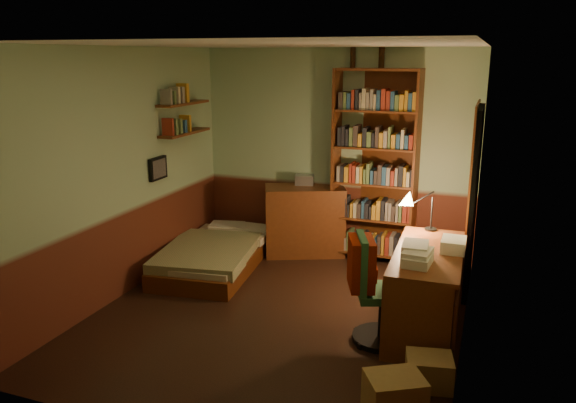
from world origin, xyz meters
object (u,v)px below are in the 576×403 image
(mini_stereo, at_px, (304,180))
(desk_lamp, at_px, (433,201))
(cardboard_box_b, at_px, (429,371))
(office_chair, at_px, (383,287))
(cardboard_box_a, at_px, (395,395))
(dresser, at_px, (305,220))
(bookshelf, at_px, (375,168))
(bed, at_px, (215,246))
(desk, at_px, (426,290))

(mini_stereo, bearing_deg, desk_lamp, -45.73)
(mini_stereo, height_order, cardboard_box_b, mini_stereo)
(mini_stereo, height_order, desk_lamp, desk_lamp)
(office_chair, xyz_separation_m, cardboard_box_a, (0.30, -1.02, -0.37))
(office_chair, distance_m, cardboard_box_a, 1.13)
(dresser, relative_size, bookshelf, 0.42)
(bed, bearing_deg, bookshelf, 22.04)
(desk, xyz_separation_m, desk_lamp, (-0.06, 0.66, 0.70))
(cardboard_box_a, bearing_deg, desk, 88.38)
(office_chair, bearing_deg, bed, 133.54)
(desk, xyz_separation_m, cardboard_box_b, (0.15, -0.96, -0.26))
(desk_lamp, bearing_deg, desk, -85.80)
(dresser, relative_size, cardboard_box_b, 2.84)
(bed, relative_size, bookshelf, 0.76)
(bed, distance_m, bookshelf, 2.17)
(bed, xyz_separation_m, desk_lamp, (2.53, -0.07, 0.82))
(dresser, xyz_separation_m, cardboard_box_a, (1.69, -2.99, -0.29))
(bookshelf, bearing_deg, mini_stereo, -178.82)
(desk_lamp, height_order, cardboard_box_b, desk_lamp)
(desk_lamp, bearing_deg, cardboard_box_a, -90.38)
(cardboard_box_b, bearing_deg, bed, 148.42)
(dresser, xyz_separation_m, desk_lamp, (1.67, -0.93, 0.64))
(desk_lamp, xyz_separation_m, cardboard_box_a, (0.02, -2.06, -0.94))
(desk_lamp, relative_size, cardboard_box_b, 1.78)
(bed, bearing_deg, office_chair, -32.73)
(bed, height_order, mini_stereo, mini_stereo)
(dresser, height_order, mini_stereo, mini_stereo)
(mini_stereo, xyz_separation_m, office_chair, (1.44, -2.09, -0.43))
(dresser, bearing_deg, bookshelf, -17.34)
(bed, relative_size, mini_stereo, 7.75)
(desk, height_order, cardboard_box_a, desk)
(dresser, height_order, office_chair, office_chair)
(dresser, distance_m, cardboard_box_a, 3.45)
(mini_stereo, distance_m, cardboard_box_b, 3.39)
(dresser, height_order, desk_lamp, desk_lamp)
(desk, bearing_deg, desk_lamp, 93.50)
(mini_stereo, height_order, desk, mini_stereo)
(desk_lamp, bearing_deg, office_chair, -105.89)
(desk_lamp, relative_size, cardboard_box_a, 1.57)
(desk, height_order, desk_lamp, desk_lamp)
(desk_lamp, bearing_deg, cardboard_box_b, -83.48)
(dresser, relative_size, desk, 0.69)
(mini_stereo, distance_m, cardboard_box_a, 3.66)
(bookshelf, height_order, office_chair, bookshelf)
(bed, distance_m, desk, 2.69)
(dresser, relative_size, desk_lamp, 1.60)
(bookshelf, height_order, cardboard_box_b, bookshelf)
(cardboard_box_b, bearing_deg, desk_lamp, 97.44)
(desk, relative_size, cardboard_box_a, 3.62)
(desk, bearing_deg, bed, 162.66)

